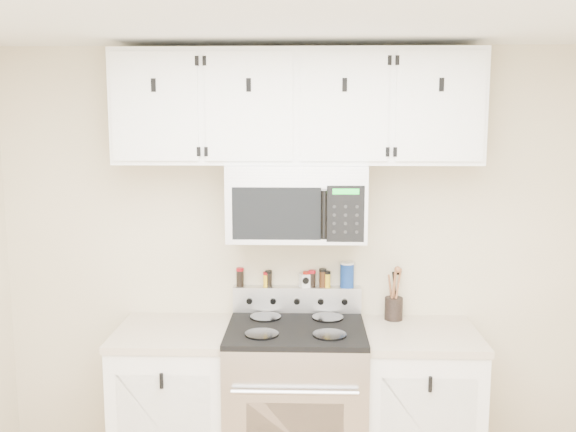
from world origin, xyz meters
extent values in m
cube|color=#BBAF8C|center=(0.00, 1.75, 1.25)|extent=(3.50, 0.01, 2.50)
cube|color=#B7B7BA|center=(0.00, 1.43, 0.46)|extent=(0.76, 0.65, 0.92)
cube|color=black|center=(0.00, 1.43, 0.94)|extent=(0.76, 0.65, 0.03)
cube|color=#B7B7BA|center=(0.00, 1.71, 1.03)|extent=(0.76, 0.08, 0.15)
cylinder|color=black|center=(-0.18, 1.28, 0.96)|extent=(0.18, 0.18, 0.01)
cylinder|color=black|center=(0.18, 1.28, 0.96)|extent=(0.18, 0.18, 0.01)
cylinder|color=black|center=(-0.18, 1.57, 0.96)|extent=(0.18, 0.18, 0.01)
cylinder|color=black|center=(0.18, 1.57, 0.96)|extent=(0.18, 0.18, 0.01)
cube|color=white|center=(-0.69, 1.45, 0.44)|extent=(0.62, 0.60, 0.88)
cube|color=tan|center=(-0.69, 1.45, 0.90)|extent=(0.64, 0.62, 0.04)
cube|color=white|center=(0.69, 1.45, 0.44)|extent=(0.62, 0.60, 0.88)
cube|color=tan|center=(0.69, 1.45, 0.90)|extent=(0.64, 0.62, 0.04)
cube|color=#9E9EA3|center=(0.00, 1.56, 1.63)|extent=(0.76, 0.38, 0.42)
cube|color=#B7B7BA|center=(0.00, 1.36, 1.80)|extent=(0.73, 0.01, 0.08)
cube|color=black|center=(-0.10, 1.36, 1.59)|extent=(0.47, 0.01, 0.28)
cube|color=black|center=(0.26, 1.36, 1.59)|extent=(0.20, 0.01, 0.30)
cylinder|color=black|center=(0.15, 1.33, 1.59)|extent=(0.03, 0.03, 0.26)
cube|color=white|center=(0.00, 1.58, 2.15)|extent=(2.00, 0.33, 0.62)
cube|color=white|center=(-0.75, 1.41, 2.15)|extent=(0.46, 0.01, 0.57)
cube|color=black|center=(-0.75, 1.41, 2.26)|extent=(0.02, 0.01, 0.07)
cube|color=white|center=(-0.25, 1.41, 2.15)|extent=(0.46, 0.01, 0.57)
cube|color=black|center=(-0.25, 1.41, 2.26)|extent=(0.03, 0.01, 0.07)
cube|color=white|center=(0.25, 1.41, 2.15)|extent=(0.46, 0.01, 0.57)
cube|color=black|center=(0.25, 1.41, 2.26)|extent=(0.03, 0.01, 0.07)
cube|color=white|center=(0.75, 1.41, 2.15)|extent=(0.46, 0.01, 0.57)
cube|color=black|center=(0.75, 1.41, 2.26)|extent=(0.02, 0.01, 0.07)
cylinder|color=black|center=(0.57, 1.66, 0.99)|extent=(0.11, 0.11, 0.13)
cylinder|color=brown|center=(0.57, 1.66, 1.09)|extent=(0.01, 0.01, 0.25)
cylinder|color=brown|center=(0.59, 1.65, 1.10)|extent=(0.01, 0.01, 0.26)
cylinder|color=brown|center=(0.55, 1.67, 1.08)|extent=(0.01, 0.01, 0.23)
cylinder|color=black|center=(0.58, 1.68, 1.08)|extent=(0.01, 0.01, 0.24)
cylinder|color=brown|center=(0.56, 1.64, 1.09)|extent=(0.01, 0.01, 0.26)
cube|color=white|center=(0.05, 1.71, 1.14)|extent=(0.08, 0.08, 0.08)
cylinder|color=navy|center=(0.30, 1.71, 1.17)|extent=(0.08, 0.08, 0.14)
cylinder|color=white|center=(0.30, 1.71, 1.25)|extent=(0.08, 0.08, 0.01)
cylinder|color=black|center=(-0.34, 1.71, 1.15)|extent=(0.04, 0.04, 0.09)
cylinder|color=maroon|center=(-0.34, 1.71, 1.20)|extent=(0.05, 0.05, 0.02)
cylinder|color=yellow|center=(-0.18, 1.71, 1.14)|extent=(0.04, 0.04, 0.07)
cylinder|color=maroon|center=(-0.18, 1.71, 1.18)|extent=(0.04, 0.04, 0.02)
cylinder|color=black|center=(-0.17, 1.71, 1.14)|extent=(0.04, 0.04, 0.08)
cylinder|color=black|center=(-0.17, 1.71, 1.19)|extent=(0.04, 0.04, 0.02)
cylinder|color=gold|center=(0.06, 1.71, 1.14)|extent=(0.04, 0.04, 0.08)
cylinder|color=#AE190D|center=(0.06, 1.71, 1.18)|extent=(0.05, 0.05, 0.02)
cylinder|color=black|center=(0.09, 1.71, 1.14)|extent=(0.04, 0.04, 0.08)
cylinder|color=#B10D1B|center=(0.09, 1.71, 1.19)|extent=(0.04, 0.04, 0.02)
cylinder|color=#452510|center=(0.15, 1.71, 1.15)|extent=(0.04, 0.04, 0.09)
cylinder|color=black|center=(0.15, 1.71, 1.20)|extent=(0.04, 0.04, 0.02)
cylinder|color=yellow|center=(0.18, 1.71, 1.14)|extent=(0.04, 0.04, 0.08)
cylinder|color=black|center=(0.18, 1.71, 1.19)|extent=(0.04, 0.04, 0.02)
camera|label=1|loc=(0.06, -1.99, 2.08)|focal=40.00mm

